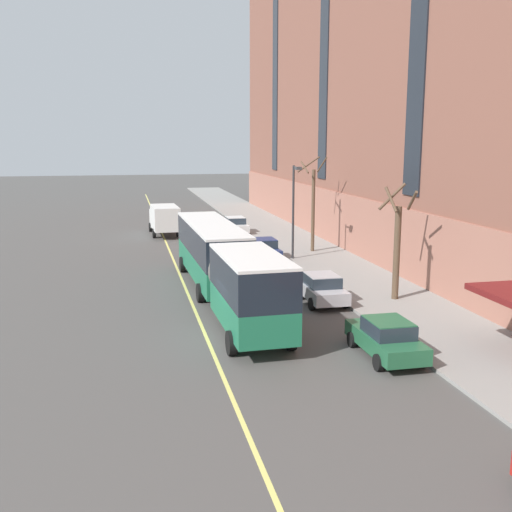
{
  "coord_description": "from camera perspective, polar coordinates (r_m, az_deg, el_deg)",
  "views": [
    {
      "loc": [
        -4.35,
        -24.33,
        8.39
      ],
      "look_at": [
        2.96,
        9.08,
        1.8
      ],
      "focal_mm": 42.0,
      "sensor_mm": 36.0,
      "label": 1
    }
  ],
  "objects": [
    {
      "name": "street_tree_mid_block",
      "position": [
        32.13,
        13.28,
        1.15
      ],
      "size": [
        1.73,
        1.73,
        6.07
      ],
      "color": "brown",
      "rests_on": "sidewalk"
    },
    {
      "name": "parked_car_green_2",
      "position": [
        24.25,
        12.29,
        -7.63
      ],
      "size": [
        1.96,
        4.31,
        1.56
      ],
      "color": "#23603D",
      "rests_on": "ground"
    },
    {
      "name": "ground_plane",
      "position": [
        26.1,
        -2.1,
        -7.85
      ],
      "size": [
        260.0,
        260.0,
        0.0
      ],
      "primitive_type": "plane",
      "color": "#4C4947"
    },
    {
      "name": "lane_centerline",
      "position": [
        28.76,
        -5.44,
        -6.09
      ],
      "size": [
        0.16,
        140.0,
        0.01
      ],
      "primitive_type": "cube",
      "color": "#E0D66B",
      "rests_on": "ground"
    },
    {
      "name": "parked_car_white_4",
      "position": [
        55.06,
        -2.02,
        2.96
      ],
      "size": [
        2.1,
        4.38,
        1.56
      ],
      "color": "silver",
      "rests_on": "ground"
    },
    {
      "name": "parked_car_silver_1",
      "position": [
        31.67,
        6.2,
        -3.05
      ],
      "size": [
        2.03,
        4.4,
        1.56
      ],
      "color": "#B7B7BC",
      "rests_on": "ground"
    },
    {
      "name": "city_bus",
      "position": [
        31.55,
        -3.16,
        -0.53
      ],
      "size": [
        3.23,
        19.2,
        3.7
      ],
      "color": "#1E704C",
      "rests_on": "ground"
    },
    {
      "name": "sidewalk",
      "position": [
        31.69,
        13.86,
        -4.63
      ],
      "size": [
        5.62,
        160.0,
        0.15
      ],
      "primitive_type": "cube",
      "color": "gray",
      "rests_on": "ground"
    },
    {
      "name": "street_tree_far_uptown",
      "position": [
        45.34,
        5.44,
        4.97
      ],
      "size": [
        1.92,
        1.89,
        7.1
      ],
      "color": "brown",
      "rests_on": "sidewalk"
    },
    {
      "name": "box_truck",
      "position": [
        54.51,
        -8.74,
        3.61
      ],
      "size": [
        2.53,
        6.68,
        2.73
      ],
      "color": "silver",
      "rests_on": "ground"
    },
    {
      "name": "parked_car_navy_3",
      "position": [
        42.81,
        0.78,
        0.67
      ],
      "size": [
        1.9,
        4.29,
        1.56
      ],
      "color": "navy",
      "rests_on": "ground"
    },
    {
      "name": "street_lamp",
      "position": [
        41.97,
        3.66,
        5.16
      ],
      "size": [
        0.36,
        1.48,
        6.57
      ],
      "color": "#2D2D30",
      "rests_on": "sidewalk"
    }
  ]
}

